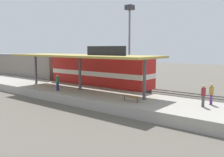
# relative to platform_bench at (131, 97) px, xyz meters

# --- Properties ---
(ground_plane) EXTENTS (120.00, 120.00, 0.00)m
(ground_plane) POSITION_rel_platform_bench_xyz_m (8.00, 7.53, -1.34)
(ground_plane) COLOR #5B564C
(track_near) EXTENTS (3.20, 110.00, 0.16)m
(track_near) POSITION_rel_platform_bench_xyz_m (6.00, 7.53, -1.31)
(track_near) COLOR #4E4941
(track_near) RESTS_ON ground
(track_far) EXTENTS (3.20, 110.00, 0.16)m
(track_far) POSITION_rel_platform_bench_xyz_m (10.60, 7.53, -1.31)
(track_far) COLOR #4E4941
(track_far) RESTS_ON ground
(platform) EXTENTS (6.00, 44.00, 0.90)m
(platform) POSITION_rel_platform_bench_xyz_m (1.40, 7.53, -0.89)
(platform) COLOR #9E998E
(platform) RESTS_ON ground
(station_canopy) EXTENTS (5.20, 18.00, 4.70)m
(station_canopy) POSITION_rel_platform_bench_xyz_m (1.40, 7.44, 3.19)
(station_canopy) COLOR #47474C
(station_canopy) RESTS_ON platform
(platform_bench) EXTENTS (0.44, 1.70, 0.50)m
(platform_bench) POSITION_rel_platform_bench_xyz_m (0.00, 0.00, 0.00)
(platform_bench) COLOR #333338
(platform_bench) RESTS_ON platform
(locomotive) EXTENTS (2.93, 14.43, 4.44)m
(locomotive) POSITION_rel_platform_bench_xyz_m (6.00, 8.91, 1.07)
(locomotive) COLOR #28282D
(locomotive) RESTS_ON track_near
(passenger_carriage_single) EXTENTS (2.90, 20.00, 4.24)m
(passenger_carriage_single) POSITION_rel_platform_bench_xyz_m (6.00, 26.91, 0.97)
(passenger_carriage_single) COLOR #28282D
(passenger_carriage_single) RESTS_ON track_near
(light_mast) EXTENTS (1.10, 1.10, 11.70)m
(light_mast) POSITION_rel_platform_bench_xyz_m (13.80, 9.71, 7.05)
(light_mast) COLOR slate
(light_mast) RESTS_ON ground
(person_waiting) EXTENTS (0.34, 0.34, 1.71)m
(person_waiting) POSITION_rel_platform_bench_xyz_m (3.14, -5.62, 0.51)
(person_waiting) COLOR #663375
(person_waiting) RESTS_ON platform
(person_walking) EXTENTS (0.34, 0.34, 1.71)m
(person_walking) POSITION_rel_platform_bench_xyz_m (-0.30, 9.19, 0.51)
(person_walking) COLOR navy
(person_walking) RESTS_ON platform
(person_boarding) EXTENTS (0.34, 0.34, 1.71)m
(person_boarding) POSITION_rel_platform_bench_xyz_m (2.03, -5.36, 0.51)
(person_boarding) COLOR #4C4C51
(person_boarding) RESTS_ON platform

